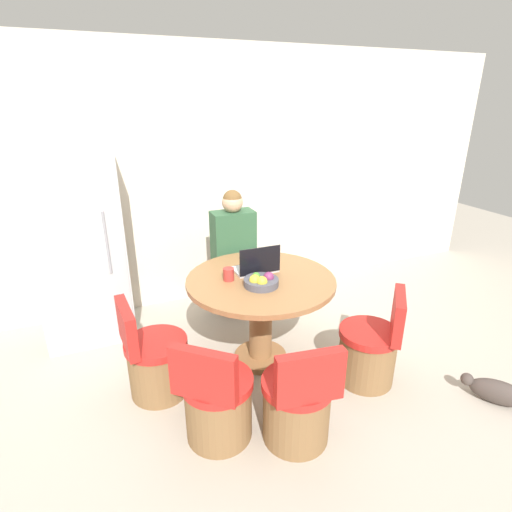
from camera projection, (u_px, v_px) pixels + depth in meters
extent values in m
plane|color=#B2A899|center=(280.00, 372.00, 3.26)|extent=(12.00, 12.00, 0.00)
cube|color=beige|center=(216.00, 179.00, 4.17)|extent=(7.00, 0.06, 2.60)
cube|color=silver|center=(80.00, 244.00, 3.51)|extent=(0.74, 0.63, 1.78)
cube|color=#AFB2B5|center=(80.00, 256.00, 3.24)|extent=(0.71, 0.01, 1.67)
cylinder|color=gray|center=(107.00, 243.00, 3.27)|extent=(0.02, 0.02, 0.53)
cylinder|color=olive|center=(260.00, 356.00, 3.42)|extent=(0.44, 0.44, 0.05)
cylinder|color=olive|center=(261.00, 320.00, 3.29)|extent=(0.19, 0.19, 0.68)
cylinder|color=olive|center=(261.00, 280.00, 3.15)|extent=(1.18, 1.18, 0.04)
cylinder|color=brown|center=(366.00, 358.00, 3.12)|extent=(0.43, 0.43, 0.39)
cylinder|color=red|center=(369.00, 333.00, 3.03)|extent=(0.46, 0.46, 0.06)
cube|color=red|center=(398.00, 315.00, 2.91)|extent=(0.32, 0.36, 0.33)
cylinder|color=brown|center=(159.00, 369.00, 2.99)|extent=(0.43, 0.43, 0.39)
cylinder|color=red|center=(156.00, 344.00, 2.90)|extent=(0.46, 0.46, 0.06)
cube|color=red|center=(127.00, 328.00, 2.75)|extent=(0.11, 0.42, 0.33)
cylinder|color=brown|center=(219.00, 410.00, 2.60)|extent=(0.43, 0.43, 0.39)
cylinder|color=red|center=(218.00, 382.00, 2.51)|extent=(0.46, 0.46, 0.06)
cube|color=red|center=(203.00, 375.00, 2.28)|extent=(0.36, 0.32, 0.33)
cylinder|color=brown|center=(296.00, 412.00, 2.58)|extent=(0.43, 0.43, 0.39)
cylinder|color=red|center=(297.00, 384.00, 2.50)|extent=(0.46, 0.46, 0.06)
cube|color=red|center=(310.00, 378.00, 2.26)|extent=(0.42, 0.12, 0.33)
cube|color=#2D2D38|center=(230.00, 291.00, 4.14)|extent=(0.28, 0.16, 0.45)
cube|color=#2D2D38|center=(231.00, 267.00, 3.98)|extent=(0.32, 0.36, 0.14)
cube|color=#2D5638|center=(233.00, 238.00, 3.79)|extent=(0.40, 0.22, 0.52)
sphere|color=tan|center=(232.00, 202.00, 3.67)|extent=(0.19, 0.19, 0.19)
sphere|color=brown|center=(232.00, 200.00, 3.66)|extent=(0.18, 0.18, 0.18)
cube|color=#B7B7BC|center=(255.00, 269.00, 3.29)|extent=(0.34, 0.22, 0.02)
cube|color=black|center=(260.00, 261.00, 3.15)|extent=(0.34, 0.01, 0.22)
cylinder|color=#4C4C56|center=(261.00, 282.00, 3.01)|extent=(0.26, 0.26, 0.05)
sphere|color=#7A2D5B|center=(269.00, 277.00, 3.01)|extent=(0.08, 0.08, 0.08)
sphere|color=#4C9333|center=(256.00, 276.00, 3.04)|extent=(0.06, 0.06, 0.06)
sphere|color=gold|center=(255.00, 280.00, 2.96)|extent=(0.08, 0.08, 0.08)
sphere|color=gold|center=(262.00, 282.00, 2.94)|extent=(0.08, 0.08, 0.08)
cylinder|color=#B2332D|center=(229.00, 274.00, 3.09)|extent=(0.09, 0.09, 0.10)
ellipsoid|color=#473D38|center=(498.00, 392.00, 2.90)|extent=(0.34, 0.39, 0.19)
sphere|color=#473D38|center=(467.00, 379.00, 2.99)|extent=(0.09, 0.09, 0.09)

